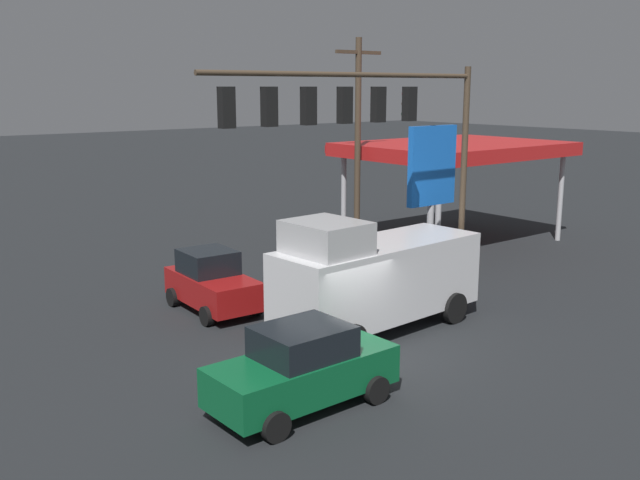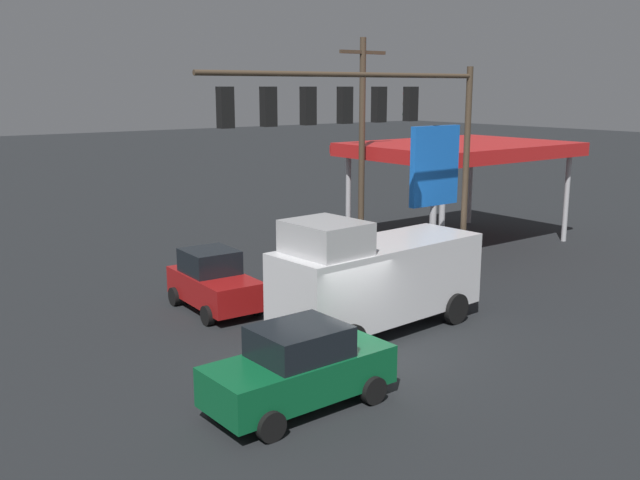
# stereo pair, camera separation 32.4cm
# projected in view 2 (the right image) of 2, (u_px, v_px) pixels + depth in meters

# --- Properties ---
(ground_plane) EXTENTS (200.00, 200.00, 0.00)m
(ground_plane) POSITION_uv_depth(u_px,v_px,m) (365.00, 358.00, 19.17)
(ground_plane) COLOR black
(traffic_signal_assembly) EXTENTS (9.71, 0.43, 7.78)m
(traffic_signal_assembly) POSITION_uv_depth(u_px,v_px,m) (368.00, 124.00, 20.16)
(traffic_signal_assembly) COLOR #473828
(traffic_signal_assembly) RESTS_ON ground
(utility_pole) EXTENTS (2.40, 0.26, 9.16)m
(utility_pole) POSITION_uv_depth(u_px,v_px,m) (362.00, 142.00, 30.23)
(utility_pole) COLOR #473828
(utility_pole) RESTS_ON ground
(gas_station_canopy) EXTENTS (9.61, 7.13, 4.66)m
(gas_station_canopy) POSITION_uv_depth(u_px,v_px,m) (460.00, 150.00, 32.71)
(gas_station_canopy) COLOR red
(gas_station_canopy) RESTS_ON ground
(price_sign) EXTENTS (2.14, 0.27, 5.86)m
(price_sign) POSITION_uv_depth(u_px,v_px,m) (434.00, 174.00, 24.61)
(price_sign) COLOR #B7B7BC
(price_sign) RESTS_ON ground
(hatchback_crossing) EXTENTS (2.09, 3.87, 1.97)m
(hatchback_crossing) POSITION_uv_depth(u_px,v_px,m) (213.00, 282.00, 23.19)
(hatchback_crossing) COLOR maroon
(hatchback_crossing) RESTS_ON ground
(sedan_far) EXTENTS (4.44, 2.14, 1.93)m
(sedan_far) POSITION_uv_depth(u_px,v_px,m) (300.00, 368.00, 16.07)
(sedan_far) COLOR #0C592D
(sedan_far) RESTS_ON ground
(delivery_truck) EXTENTS (6.93, 2.90, 3.58)m
(delivery_truck) POSITION_uv_depth(u_px,v_px,m) (374.00, 276.00, 20.97)
(delivery_truck) COLOR silver
(delivery_truck) RESTS_ON ground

